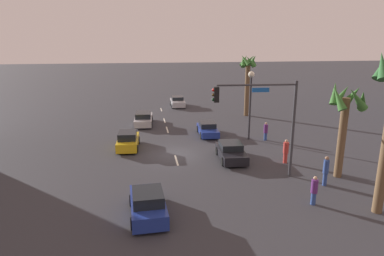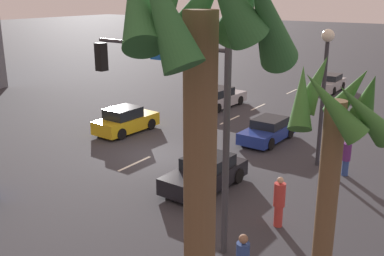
% 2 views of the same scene
% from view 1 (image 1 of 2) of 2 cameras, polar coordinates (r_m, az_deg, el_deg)
% --- Properties ---
extents(ground_plane, '(220.00, 220.00, 0.00)m').
position_cam_1_polar(ground_plane, '(27.30, -2.95, -4.45)').
color(ground_plane, '#333338').
extents(lane_stripe_0, '(2.15, 0.14, 0.01)m').
position_cam_1_polar(lane_stripe_0, '(44.65, -5.22, 3.10)').
color(lane_stripe_0, silver).
rests_on(lane_stripe_0, ground_plane).
extents(lane_stripe_1, '(2.21, 0.14, 0.01)m').
position_cam_1_polar(lane_stripe_1, '(38.59, -4.66, 1.27)').
color(lane_stripe_1, silver).
rests_on(lane_stripe_1, ground_plane).
extents(lane_stripe_2, '(2.45, 0.14, 0.01)m').
position_cam_1_polar(lane_stripe_2, '(34.67, -4.20, -0.28)').
color(lane_stripe_2, silver).
rests_on(lane_stripe_2, ground_plane).
extents(lane_stripe_3, '(2.28, 0.14, 0.01)m').
position_cam_1_polar(lane_stripe_3, '(25.96, -2.64, -5.46)').
color(lane_stripe_3, silver).
rests_on(lane_stripe_3, ground_plane).
extents(car_0, '(3.92, 1.84, 1.35)m').
position_cam_1_polar(car_0, '(46.61, -2.46, 4.43)').
color(car_0, '#B7B7BC').
rests_on(car_0, ground_plane).
extents(car_1, '(3.96, 1.87, 1.23)m').
position_cam_1_polar(car_1, '(32.62, 2.66, -0.18)').
color(car_1, navy).
rests_on(car_1, ground_plane).
extents(car_2, '(4.07, 2.02, 1.47)m').
position_cam_1_polar(car_2, '(18.14, -7.45, -12.60)').
color(car_2, navy).
rests_on(car_2, ground_plane).
extents(car_3, '(4.06, 2.07, 1.31)m').
position_cam_1_polar(car_3, '(26.13, 6.60, -4.00)').
color(car_3, black).
rests_on(car_3, ground_plane).
extents(car_4, '(4.71, 2.12, 1.39)m').
position_cam_1_polar(car_4, '(36.87, -8.18, 1.54)').
color(car_4, '#B7B7BC').
rests_on(car_4, ground_plane).
extents(car_5, '(4.00, 1.94, 1.48)m').
position_cam_1_polar(car_5, '(29.04, -10.74, -2.11)').
color(car_5, gold).
rests_on(car_5, ground_plane).
extents(traffic_signal, '(0.53, 5.48, 6.46)m').
position_cam_1_polar(traffic_signal, '(22.13, 12.53, 2.47)').
color(traffic_signal, '#38383D').
rests_on(traffic_signal, ground_plane).
extents(streetlamp, '(0.56, 0.56, 6.24)m').
position_cam_1_polar(streetlamp, '(30.78, 9.86, 5.93)').
color(streetlamp, '#2D2D33').
rests_on(streetlamp, ground_plane).
extents(pedestrian_0, '(0.41, 0.41, 1.82)m').
position_cam_1_polar(pedestrian_0, '(26.07, 15.53, -3.72)').
color(pedestrian_0, '#BF3833').
rests_on(pedestrian_0, ground_plane).
extents(pedestrian_1, '(0.43, 0.43, 1.94)m').
position_cam_1_polar(pedestrian_1, '(22.89, 21.63, -6.61)').
color(pedestrian_1, '#2D478C').
rests_on(pedestrian_1, ground_plane).
extents(pedestrian_2, '(0.47, 0.47, 1.69)m').
position_cam_1_polar(pedestrian_2, '(20.21, 19.91, -9.78)').
color(pedestrian_2, '#2D478C').
rests_on(pedestrian_2, ground_plane).
extents(pedestrian_3, '(0.45, 0.45, 1.68)m').
position_cam_1_polar(pedestrian_3, '(31.49, 12.32, -0.49)').
color(pedestrian_3, '#2D478C').
rests_on(pedestrian_3, ground_plane).
extents(palm_tree_0, '(2.47, 2.72, 6.39)m').
position_cam_1_polar(palm_tree_0, '(23.76, 24.57, 2.69)').
color(palm_tree_0, brown).
rests_on(palm_tree_0, ground_plane).
extents(palm_tree_2, '(2.48, 2.36, 7.36)m').
position_cam_1_polar(palm_tree_2, '(40.77, 9.40, 9.26)').
color(palm_tree_2, brown).
rests_on(palm_tree_2, ground_plane).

